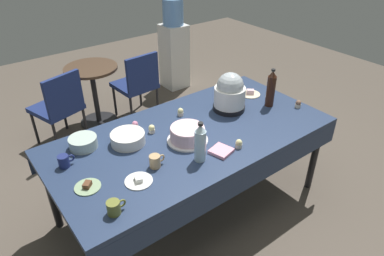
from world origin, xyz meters
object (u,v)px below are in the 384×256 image
(dessert_plate_white, at_px, (139,180))
(soda_bottle_cola, at_px, (271,89))
(coffee_mug_navy, at_px, (64,161))
(coffee_mug_tan, at_px, (155,161))
(frosted_layer_cake, at_px, (188,134))
(glass_salad_bowl, at_px, (83,142))
(cupcake_rose, at_px, (298,104))
(potluck_table, at_px, (192,140))
(round_cafe_table, at_px, (93,85))
(cupcake_mint, at_px, (135,125))
(cupcake_berry, at_px, (181,112))
(ceramic_snack_bowl, at_px, (128,138))
(slow_cooker, at_px, (230,93))
(cupcake_cocoa, at_px, (239,144))
(maroon_chair_left, at_px, (59,104))
(soda_bottle_water, at_px, (200,143))
(coffee_mug_black, at_px, (233,86))
(coffee_mug_olive, at_px, (114,207))
(dessert_plate_sage, at_px, (88,186))
(dessert_plate_cream, at_px, (250,93))
(water_cooler, at_px, (174,47))
(maroon_chair_right, at_px, (138,82))
(cupcake_lemon, at_px, (152,129))

(dessert_plate_white, relative_size, soda_bottle_cola, 0.52)
(coffee_mug_navy, xyz_separation_m, coffee_mug_tan, (0.49, -0.37, 0.00))
(frosted_layer_cake, bearing_deg, glass_salad_bowl, 148.97)
(dessert_plate_white, distance_m, cupcake_rose, 1.61)
(soda_bottle_cola, distance_m, coffee_mug_tan, 1.28)
(potluck_table, bearing_deg, round_cafe_table, 91.57)
(cupcake_rose, xyz_separation_m, coffee_mug_navy, (-1.92, 0.42, 0.01))
(cupcake_mint, bearing_deg, cupcake_berry, -6.18)
(ceramic_snack_bowl, xyz_separation_m, dessert_plate_white, (-0.16, -0.42, -0.03))
(slow_cooker, height_order, cupcake_cocoa, slow_cooker)
(cupcake_mint, xyz_separation_m, maroon_chair_left, (-0.21, 1.27, -0.29))
(cupcake_cocoa, distance_m, soda_bottle_water, 0.34)
(dessert_plate_white, height_order, coffee_mug_black, coffee_mug_black)
(coffee_mug_olive, bearing_deg, dessert_plate_sage, 97.00)
(soda_bottle_water, xyz_separation_m, coffee_mug_black, (0.93, 0.68, -0.10))
(coffee_mug_black, bearing_deg, dessert_plate_cream, -70.13)
(dessert_plate_white, xyz_separation_m, coffee_mug_tan, (0.17, 0.07, 0.04))
(ceramic_snack_bowl, distance_m, dessert_plate_sage, 0.52)
(soda_bottle_cola, height_order, water_cooler, water_cooler)
(potluck_table, height_order, dessert_plate_cream, dessert_plate_cream)
(dessert_plate_cream, bearing_deg, dessert_plate_white, -162.89)
(slow_cooker, relative_size, cupcake_mint, 5.01)
(cupcake_cocoa, bearing_deg, soda_bottle_cola, 24.93)
(slow_cooker, height_order, soda_bottle_water, slow_cooker)
(glass_salad_bowl, bearing_deg, soda_bottle_water, -47.31)
(dessert_plate_sage, height_order, coffee_mug_black, coffee_mug_black)
(round_cafe_table, bearing_deg, dessert_plate_white, -105.23)
(coffee_mug_black, xyz_separation_m, water_cooler, (0.52, 1.74, -0.20))
(coffee_mug_tan, distance_m, maroon_chair_right, 1.99)
(slow_cooker, bearing_deg, dessert_plate_cream, 14.45)
(dessert_plate_sage, xyz_separation_m, coffee_mug_black, (1.67, 0.48, 0.03))
(coffee_mug_black, bearing_deg, dessert_plate_white, -155.85)
(cupcake_berry, distance_m, soda_bottle_water, 0.64)
(cupcake_cocoa, distance_m, round_cafe_table, 2.21)
(cupcake_mint, bearing_deg, round_cafe_table, 79.97)
(potluck_table, relative_size, cupcake_cocoa, 32.59)
(cupcake_rose, bearing_deg, dessert_plate_cream, 109.78)
(cupcake_mint, bearing_deg, cupcake_lemon, -59.21)
(maroon_chair_right, height_order, round_cafe_table, maroon_chair_right)
(frosted_layer_cake, xyz_separation_m, round_cafe_table, (0.04, 1.88, -0.31))
(glass_salad_bowl, bearing_deg, cupcake_lemon, -14.73)
(dessert_plate_white, bearing_deg, round_cafe_table, 74.77)
(dessert_plate_cream, distance_m, coffee_mug_black, 0.19)
(slow_cooker, distance_m, ceramic_snack_bowl, 0.95)
(dessert_plate_cream, bearing_deg, coffee_mug_black, 109.87)
(dessert_plate_sage, relative_size, round_cafe_table, 0.23)
(frosted_layer_cake, relative_size, water_cooler, 0.25)
(coffee_mug_black, distance_m, round_cafe_table, 1.69)
(cupcake_lemon, height_order, coffee_mug_olive, coffee_mug_olive)
(cupcake_berry, distance_m, round_cafe_table, 1.57)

